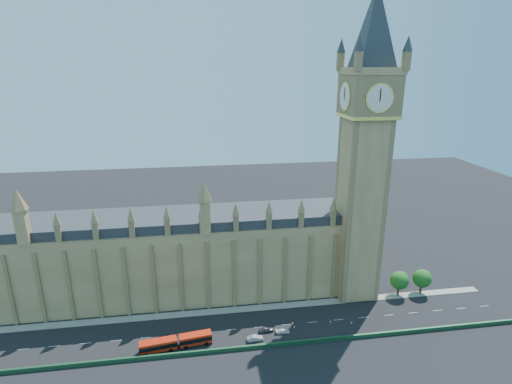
{
  "coord_description": "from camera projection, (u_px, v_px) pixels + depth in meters",
  "views": [
    {
      "loc": [
        -11.36,
        -97.25,
        72.24
      ],
      "look_at": [
        4.64,
        10.0,
        37.99
      ],
      "focal_mm": 28.0,
      "sensor_mm": 36.0,
      "label": 1
    }
  ],
  "objects": [
    {
      "name": "elizabeth_tower",
      "position": [
        366.0,
        129.0,
        117.19
      ],
      "size": [
        20.59,
        20.59,
        105.0
      ],
      "color": "#967548",
      "rests_on": "ground"
    },
    {
      "name": "car_grey",
      "position": [
        266.0,
        329.0,
        113.44
      ],
      "size": [
        4.38,
        2.1,
        1.44
      ],
      "primitive_type": "imported",
      "rotation": [
        0.0,
        0.0,
        1.67
      ],
      "color": "#3D4145",
      "rests_on": "ground"
    },
    {
      "name": "bridge_parapet",
      "position": [
        249.0,
        347.0,
        106.41
      ],
      "size": [
        160.0,
        0.6,
        1.2
      ],
      "primitive_type": "cube",
      "color": "#1E4C2D",
      "rests_on": "ground"
    },
    {
      "name": "palace_westminster",
      "position": [
        159.0,
        256.0,
        128.13
      ],
      "size": [
        120.0,
        20.0,
        28.0
      ],
      "color": "#967548",
      "rests_on": "ground"
    },
    {
      "name": "cone_a",
      "position": [
        294.0,
        327.0,
        114.96
      ],
      "size": [
        0.62,
        0.62,
        0.74
      ],
      "rotation": [
        0.0,
        0.0,
        0.41
      ],
      "color": "black",
      "rests_on": "ground"
    },
    {
      "name": "kerb_north",
      "position": [
        242.0,
        309.0,
        124.01
      ],
      "size": [
        160.0,
        3.0,
        0.16
      ],
      "primitive_type": "cube",
      "color": "gray",
      "rests_on": "ground"
    },
    {
      "name": "cone_b",
      "position": [
        330.0,
        322.0,
        117.53
      ],
      "size": [
        0.53,
        0.53,
        0.68
      ],
      "rotation": [
        0.0,
        0.0,
        0.28
      ],
      "color": "black",
      "rests_on": "ground"
    },
    {
      "name": "red_bus",
      "position": [
        176.0,
        342.0,
        106.64
      ],
      "size": [
        19.24,
        5.24,
        3.24
      ],
      "rotation": [
        0.0,
        0.0,
        0.13
      ],
      "color": "red",
      "rests_on": "ground"
    },
    {
      "name": "car_silver",
      "position": [
        255.0,
        338.0,
        109.75
      ],
      "size": [
        4.62,
        1.8,
        1.5
      ],
      "primitive_type": "imported",
      "rotation": [
        0.0,
        0.0,
        1.62
      ],
      "color": "#AEB0B6",
      "rests_on": "ground"
    },
    {
      "name": "ground",
      "position": [
        245.0,
        328.0,
        115.08
      ],
      "size": [
        400.0,
        400.0,
        0.0
      ],
      "primitive_type": "plane",
      "color": "black",
      "rests_on": "ground"
    },
    {
      "name": "tree_east_far",
      "position": [
        423.0,
        278.0,
        131.36
      ],
      "size": [
        6.0,
        6.0,
        8.5
      ],
      "color": "#382619",
      "rests_on": "ground"
    },
    {
      "name": "cone_c",
      "position": [
        293.0,
        323.0,
        116.72
      ],
      "size": [
        0.59,
        0.59,
        0.78
      ],
      "rotation": [
        0.0,
        0.0,
        -0.22
      ],
      "color": "black",
      "rests_on": "ground"
    },
    {
      "name": "car_white",
      "position": [
        283.0,
        331.0,
        112.84
      ],
      "size": [
        4.15,
        1.87,
        1.18
      ],
      "primitive_type": "imported",
      "rotation": [
        0.0,
        0.0,
        1.52
      ],
      "color": "silver",
      "rests_on": "ground"
    },
    {
      "name": "cone_d",
      "position": [
        352.0,
        323.0,
        116.98
      ],
      "size": [
        0.55,
        0.55,
        0.78
      ],
      "rotation": [
        0.0,
        0.0,
        -0.13
      ],
      "color": "black",
      "rests_on": "ground"
    },
    {
      "name": "tree_east_near",
      "position": [
        400.0,
        280.0,
        130.23
      ],
      "size": [
        6.0,
        6.0,
        8.5
      ],
      "color": "#382619",
      "rests_on": "ground"
    }
  ]
}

